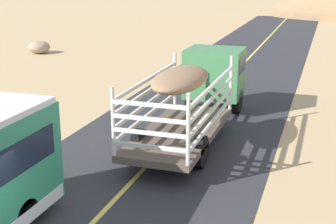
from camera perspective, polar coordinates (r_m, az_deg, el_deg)
livestock_truck at (r=20.56m, az=4.07°, el=3.28°), size 2.53×9.70×3.02m
boulder_near_shoulder at (r=39.44m, az=-14.74°, el=7.28°), size 1.68×1.67×0.97m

